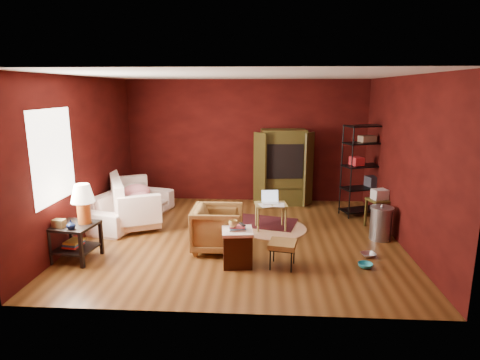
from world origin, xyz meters
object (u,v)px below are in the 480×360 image
at_px(hamper, 237,247).
at_px(laptop_desk, 271,206).
at_px(wire_shelving, 366,166).
at_px(side_table, 79,215).
at_px(armchair, 218,226).
at_px(tv_armoire, 283,166).
at_px(sofa, 130,200).

height_order(hamper, laptop_desk, laptop_desk).
bearing_deg(wire_shelving, hamper, -153.15).
bearing_deg(side_table, laptop_desk, 27.19).
bearing_deg(side_table, armchair, 12.69).
bearing_deg(tv_armoire, armchair, -117.68).
bearing_deg(side_table, wire_shelving, 27.66).
bearing_deg(laptop_desk, tv_armoire, 72.75).
height_order(hamper, wire_shelving, wire_shelving).
xyz_separation_m(armchair, side_table, (-2.07, -0.47, 0.30)).
bearing_deg(wire_shelving, laptop_desk, -171.83).
xyz_separation_m(armchair, hamper, (0.36, -0.55, -0.12)).
relative_size(armchair, wire_shelving, 0.43).
xyz_separation_m(side_table, laptop_desk, (2.94, 1.51, -0.26)).
height_order(sofa, side_table, side_table).
bearing_deg(armchair, tv_armoire, -23.14).
relative_size(hamper, laptop_desk, 0.88).
xyz_separation_m(laptop_desk, tv_armoire, (0.29, 1.73, 0.44)).
xyz_separation_m(tv_armoire, wire_shelving, (1.66, -0.68, 0.14)).
xyz_separation_m(side_table, wire_shelving, (4.90, 2.57, 0.32)).
relative_size(armchair, hamper, 1.28).
height_order(armchair, hamper, armchair).
height_order(armchair, laptop_desk, armchair).
relative_size(sofa, armchair, 2.62).
relative_size(side_table, tv_armoire, 0.69).
relative_size(sofa, side_table, 1.80).
height_order(laptop_desk, wire_shelving, wire_shelving).
bearing_deg(laptop_desk, sofa, 165.13).
xyz_separation_m(hamper, tv_armoire, (0.81, 3.33, 0.60)).
distance_m(sofa, armchair, 2.37).
distance_m(armchair, hamper, 0.67).
distance_m(side_table, wire_shelving, 5.54).
distance_m(laptop_desk, tv_armoire, 1.81).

